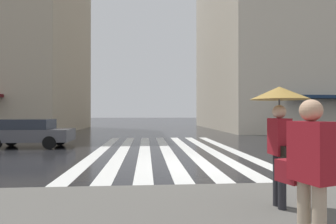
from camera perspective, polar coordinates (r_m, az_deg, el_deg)
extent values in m
plane|color=black|center=(9.41, 7.07, -10.67)|extent=(220.00, 220.00, 0.00)
cube|color=silver|center=(13.75, 12.31, -7.36)|extent=(13.00, 0.50, 0.01)
cube|color=silver|center=(13.50, 8.21, -7.50)|extent=(13.00, 0.50, 0.01)
cube|color=silver|center=(13.32, 3.97, -7.60)|extent=(13.00, 0.50, 0.01)
cube|color=silver|center=(13.21, -0.36, -7.66)|extent=(13.00, 0.50, 0.01)
cube|color=silver|center=(13.18, -4.75, -7.67)|extent=(13.00, 0.50, 0.01)
cube|color=silver|center=(13.22, -9.12, -7.65)|extent=(13.00, 0.50, 0.01)
cube|color=silver|center=(13.34, -13.45, -7.58)|extent=(13.00, 0.50, 0.01)
cube|color=beige|center=(37.67, 28.47, 12.52)|extent=(18.52, 25.50, 20.09)
cube|color=#4C4C51|center=(15.73, -26.26, -4.23)|extent=(1.75, 4.10, 0.60)
cube|color=#232833|center=(15.76, -26.77, -2.22)|extent=(1.54, 2.46, 0.50)
cylinder|color=black|center=(16.12, -21.02, -5.22)|extent=(0.20, 0.62, 0.62)
cylinder|color=black|center=(14.55, -22.89, -5.74)|extent=(0.20, 0.62, 0.62)
cylinder|color=black|center=(17.00, -29.15, -4.94)|extent=(0.20, 0.62, 0.62)
cube|color=maroon|center=(4.98, 21.63, -4.66)|extent=(0.40, 0.24, 0.60)
sphere|color=beige|center=(4.96, 21.62, 0.07)|extent=(0.22, 0.22, 0.22)
cylinder|color=#232328|center=(5.17, 21.20, -12.69)|extent=(0.13, 0.13, 0.86)
cylinder|color=#232328|center=(5.01, 22.11, -13.09)|extent=(0.13, 0.13, 0.86)
cube|color=black|center=(4.75, 23.12, -7.89)|extent=(0.28, 0.16, 0.24)
cone|color=#A57F38|center=(4.98, 21.61, 3.59)|extent=(0.94, 0.94, 0.21)
cylinder|color=#4C4C51|center=(4.97, 21.63, -2.30)|extent=(0.02, 0.02, 0.81)
cube|color=maroon|center=(3.15, 27.02, -7.17)|extent=(0.45, 0.35, 0.60)
sphere|color=tan|center=(3.13, 27.00, 0.30)|extent=(0.22, 0.22, 0.22)
cylinder|color=tan|center=(3.38, 25.84, -19.44)|extent=(0.13, 0.13, 0.86)
cube|color=maroon|center=(3.38, 23.40, -11.00)|extent=(0.31, 0.24, 0.24)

